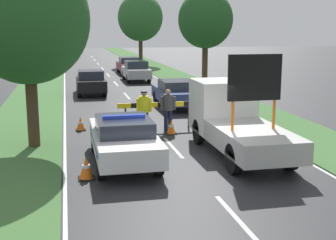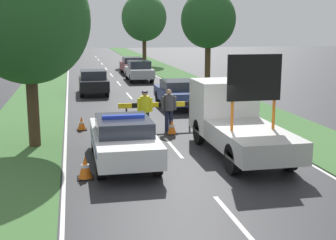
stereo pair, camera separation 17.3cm
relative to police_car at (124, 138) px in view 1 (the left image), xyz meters
name	(u,v)px [view 1 (the left image)]	position (x,y,z in m)	size (l,w,h in m)	color
ground_plane	(191,167)	(1.92, -0.96, -0.78)	(160.00, 160.00, 0.00)	#28282B
lane_markings	(122,90)	(1.92, 16.96, -0.77)	(7.58, 73.18, 0.01)	silver
grass_verge_left	(39,88)	(-3.51, 19.04, -0.76)	(3.19, 120.00, 0.03)	#427038
grass_verge_right	(192,84)	(7.35, 19.04, -0.76)	(3.19, 120.00, 0.03)	#427038
police_car	(124,138)	(0.00, 0.00, 0.00)	(1.85, 4.86, 1.54)	white
work_truck	(234,119)	(3.84, 0.61, 0.35)	(2.00, 5.78, 3.40)	white
road_barrier	(158,107)	(1.97, 4.57, 0.16)	(3.33, 0.08, 1.12)	black
police_officer	(144,108)	(1.30, 3.95, 0.24)	(0.61, 0.39, 1.71)	#191E38
pedestrian_civilian	(168,107)	(2.31, 4.09, 0.23)	(0.62, 0.39, 1.73)	#191E38
traffic_cone_near_police	(81,124)	(-1.18, 4.99, -0.50)	(0.41, 0.41, 0.57)	black
traffic_cone_centre_front	(171,127)	(2.31, 3.53, -0.49)	(0.42, 0.42, 0.58)	black
traffic_cone_near_truck	(238,124)	(5.07, 3.43, -0.46)	(0.47, 0.47, 0.64)	black
traffic_cone_behind_barrier	(86,168)	(-1.23, -1.38, -0.46)	(0.47, 0.47, 0.65)	black
queued_car_hatch_blue	(176,93)	(3.91, 9.55, -0.01)	(1.80, 4.27, 1.44)	navy
queued_car_sedan_black	(91,82)	(-0.19, 15.37, 0.00)	(1.74, 3.99, 1.52)	black
queued_car_sedan_silver	(136,71)	(3.65, 21.93, 0.04)	(1.80, 4.36, 1.59)	#B2B2B7
queued_car_wagon_maroon	(129,65)	(3.86, 27.74, 0.00)	(1.82, 4.49, 1.49)	maroon
roadside_tree_near_left	(140,18)	(6.39, 36.92, 4.34)	(4.85, 4.85, 7.69)	#42301E
roadside_tree_near_right	(206,20)	(7.68, 16.87, 3.85)	(3.71, 3.71, 6.60)	#42301E
roadside_tree_mid_left	(27,19)	(-2.87, 2.64, 3.65)	(4.21, 4.21, 6.65)	#42301E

